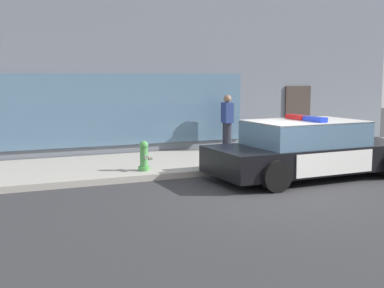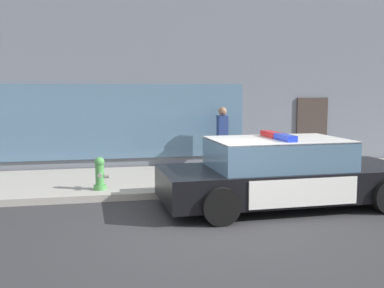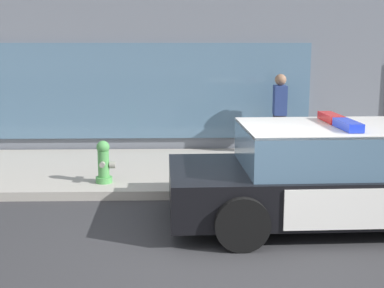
% 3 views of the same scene
% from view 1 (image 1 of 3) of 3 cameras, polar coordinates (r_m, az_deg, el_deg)
% --- Properties ---
extents(ground, '(48.00, 48.00, 0.00)m').
position_cam_1_polar(ground, '(10.36, 9.12, -5.78)').
color(ground, '#303033').
extents(sidewalk, '(48.00, 3.46, 0.15)m').
position_cam_1_polar(sidewalk, '(13.82, 0.24, -1.99)').
color(sidewalk, '#A39E93').
rests_on(sidewalk, ground).
extents(storefront_building, '(18.84, 8.43, 9.30)m').
position_cam_1_polar(storefront_building, '(19.09, -10.04, 14.33)').
color(storefront_building, slate).
rests_on(storefront_building, ground).
extents(police_cruiser, '(5.10, 2.27, 1.49)m').
position_cam_1_polar(police_cruiser, '(12.20, 13.31, -0.61)').
color(police_cruiser, black).
rests_on(police_cruiser, ground).
extents(fire_hydrant, '(0.34, 0.39, 0.73)m').
position_cam_1_polar(fire_hydrant, '(12.05, -5.51, -1.40)').
color(fire_hydrant, '#4C994C').
rests_on(fire_hydrant, sidewalk).
extents(pedestrian_on_sidewalk, '(0.28, 0.41, 1.71)m').
position_cam_1_polar(pedestrian_on_sidewalk, '(15.39, 4.06, 2.50)').
color(pedestrian_on_sidewalk, '#23232D').
rests_on(pedestrian_on_sidewalk, sidewalk).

